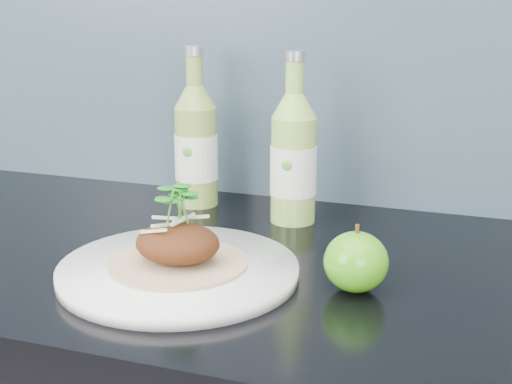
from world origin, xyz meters
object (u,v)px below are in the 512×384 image
cider_bottle_left (196,146)px  cider_bottle_right (293,159)px  dinner_plate (179,271)px  green_apple (356,262)px

cider_bottle_left → cider_bottle_right: size_ratio=1.00×
dinner_plate → cider_bottle_right: bearing=74.8°
green_apple → cider_bottle_right: (-0.14, 0.23, 0.06)m
green_apple → cider_bottle_left: size_ratio=0.39×
dinner_plate → cider_bottle_left: (-0.10, 0.29, 0.09)m
green_apple → cider_bottle_right: size_ratio=0.39×
dinner_plate → cider_bottle_right: 0.28m
green_apple → cider_bottle_right: 0.28m
dinner_plate → cider_bottle_left: size_ratio=1.23×
dinner_plate → cider_bottle_left: bearing=109.6°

